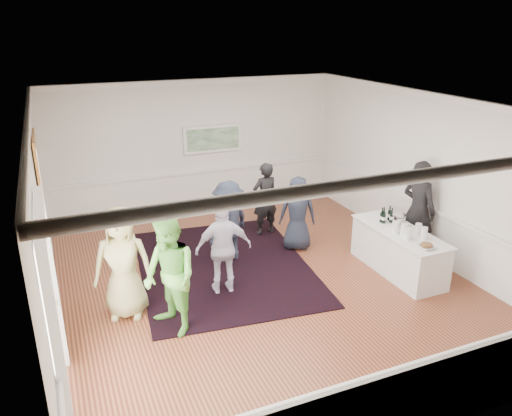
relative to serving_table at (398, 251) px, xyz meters
name	(u,v)px	position (x,y,z in m)	size (l,w,h in m)	color
floor	(263,281)	(-2.49, 0.62, -0.42)	(8.00, 8.00, 0.00)	brown
ceiling	(264,104)	(-2.49, 0.62, 2.78)	(7.00, 8.00, 0.02)	white
wall_left	(42,229)	(-5.99, 0.62, 1.18)	(0.02, 8.00, 3.20)	white
wall_right	(427,175)	(1.01, 0.62, 1.18)	(0.02, 8.00, 3.20)	white
wall_back	(196,147)	(-2.49, 4.62, 1.18)	(7.00, 0.02, 3.20)	white
wall_front	(421,320)	(-2.49, -3.38, 1.18)	(7.00, 0.02, 3.20)	white
wainscoting	(263,256)	(-2.49, 0.62, 0.08)	(7.00, 8.00, 1.00)	white
mirror	(42,190)	(-5.94, 1.92, 1.38)	(0.05, 1.25, 1.85)	#C48039
doorway	(52,304)	(-5.93, -1.28, 1.00)	(0.10, 1.78, 2.56)	white
landscape_painting	(213,139)	(-2.09, 4.56, 1.36)	(1.44, 0.06, 0.66)	white
area_rug	(224,266)	(-2.94, 1.45, -0.41)	(3.13, 4.10, 0.02)	black
serving_table	(398,251)	(0.00, 0.00, 0.00)	(0.79, 2.06, 0.83)	white
bartender	(418,210)	(0.71, 0.40, 0.57)	(0.72, 0.48, 1.98)	black
guest_tan	(123,263)	(-4.92, 0.48, 0.50)	(0.90, 0.58, 1.84)	tan
guest_green	(170,277)	(-4.35, -0.26, 0.50)	(0.90, 0.70, 1.85)	#70C950
guest_lilac	(224,248)	(-3.24, 0.56, 0.40)	(0.96, 0.40, 1.64)	silver
guest_dark_a	(229,222)	(-2.75, 1.65, 0.40)	(1.05, 0.61, 1.63)	#1E2332
guest_dark_b	(265,199)	(-1.57, 2.60, 0.39)	(0.59, 0.39, 1.63)	black
guest_navy	(298,213)	(-1.26, 1.66, 0.35)	(0.75, 0.49, 1.53)	#1E2332
wine_bottles	(386,214)	(0.01, 0.46, 0.57)	(0.28, 0.20, 0.31)	black
juice_pitchers	(410,230)	(-0.03, -0.28, 0.53)	(0.43, 0.54, 0.24)	#88B440
ice_bucket	(399,221)	(0.07, 0.15, 0.53)	(0.26, 0.26, 0.24)	silver
nut_bowl	(426,246)	(-0.08, -0.79, 0.45)	(0.27, 0.27, 0.08)	white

